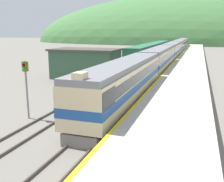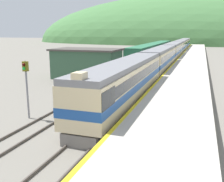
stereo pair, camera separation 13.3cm
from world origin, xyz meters
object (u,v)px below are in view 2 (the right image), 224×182
(siding_train, at_px, (154,51))
(signal_post_siding, at_px, (26,78))
(carriage_fifth, at_px, (185,43))
(carriage_second, at_px, (160,59))
(carriage_fourth, at_px, (181,46))
(express_train_lead_car, at_px, (125,82))
(carriage_third, at_px, (174,51))

(siding_train, relative_size, signal_post_siding, 9.22)
(carriage_fifth, height_order, signal_post_siding, signal_post_siding)
(carriage_second, height_order, carriage_fourth, same)
(carriage_fifth, xyz_separation_m, signal_post_siding, (-5.83, -86.85, 0.97))
(carriage_second, bearing_deg, express_train_lead_car, -90.00)
(express_train_lead_car, relative_size, carriage_fifth, 1.00)
(express_train_lead_car, xyz_separation_m, siding_train, (-4.13, 38.29, -0.15))
(carriage_fourth, bearing_deg, carriage_third, -90.00)
(express_train_lead_car, height_order, siding_train, express_train_lead_car)
(carriage_fifth, relative_size, siding_train, 0.49)
(express_train_lead_car, relative_size, signal_post_siding, 4.48)
(carriage_third, distance_m, carriage_fifth, 40.40)
(express_train_lead_car, relative_size, carriage_third, 1.00)
(carriage_fourth, relative_size, siding_train, 0.49)
(carriage_third, bearing_deg, signal_post_siding, -97.15)
(carriage_third, distance_m, carriage_fourth, 20.20)
(carriage_third, distance_m, signal_post_siding, 46.82)
(express_train_lead_car, height_order, signal_post_siding, signal_post_siding)
(carriage_third, height_order, signal_post_siding, signal_post_siding)
(signal_post_siding, bearing_deg, carriage_second, 77.48)
(express_train_lead_car, xyz_separation_m, carriage_fifth, (0.00, 81.06, -0.01))
(carriage_fourth, distance_m, carriage_fifth, 20.20)
(carriage_second, relative_size, siding_train, 0.49)
(signal_post_siding, bearing_deg, carriage_third, 82.85)
(carriage_fourth, height_order, siding_train, carriage_fourth)
(express_train_lead_car, xyz_separation_m, carriage_third, (0.00, 40.65, -0.01))
(carriage_second, distance_m, carriage_third, 20.20)
(carriage_third, bearing_deg, express_train_lead_car, -90.00)
(carriage_second, height_order, carriage_third, same)
(express_train_lead_car, bearing_deg, carriage_fourth, 90.00)
(express_train_lead_car, height_order, carriage_third, express_train_lead_car)
(carriage_fourth, bearing_deg, siding_train, -100.38)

